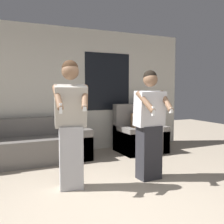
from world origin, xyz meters
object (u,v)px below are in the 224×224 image
object	(u,v)px
armchair	(139,136)
person_left	(71,124)
couch	(33,146)
person_right	(150,125)

from	to	relation	value
armchair	person_left	world-z (taller)	person_left
couch	person_right	bearing A→B (deg)	-49.93
person_left	person_right	xyz separation A→B (m)	(1.20, -0.10, -0.07)
person_right	person_left	bearing A→B (deg)	175.17
couch	armchair	bearing A→B (deg)	-3.62
couch	person_right	world-z (taller)	person_right
person_left	person_right	world-z (taller)	person_left
couch	armchair	world-z (taller)	armchair
couch	person_left	bearing A→B (deg)	-80.54
couch	person_right	size ratio (longest dim) A/B	1.27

